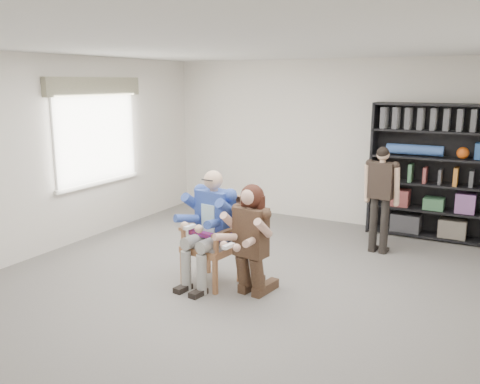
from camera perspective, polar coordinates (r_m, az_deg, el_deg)
The scene contains 8 objects.
room_shell at distance 5.75m, azimuth -1.07°, elevation 2.09°, with size 6.00×7.00×2.80m, color white, non-canonical shape.
floor at distance 6.15m, azimuth -1.02°, elevation -10.85°, with size 6.00×7.00×0.01m, color slate.
window_left at distance 8.28m, azimuth -15.75°, elevation 6.37°, with size 0.16×2.00×1.75m, color white, non-canonical shape.
armchair at distance 6.16m, azimuth -3.26°, elevation -5.48°, with size 0.63×0.61×1.08m, color #96663F, non-canonical shape.
seated_man at distance 6.11m, azimuth -3.28°, elevation -4.02°, with size 0.61×0.85×1.41m, color navy, non-canonical shape.
kneeling_woman at distance 5.75m, azimuth 1.06°, elevation -5.66°, with size 0.54×0.87×1.29m, color #38261D, non-canonical shape.
bookshelf at distance 8.40m, azimuth 20.53°, elevation 2.13°, with size 1.80×0.38×2.10m, color black, non-canonical shape.
standing_man at distance 7.46m, azimuth 15.48°, elevation -0.91°, with size 0.48×0.27×1.55m, color black, non-canonical shape.
Camera 1 is at (2.77, -4.93, 2.42)m, focal length 38.00 mm.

